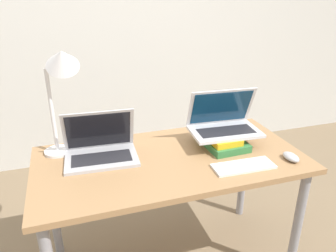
{
  "coord_description": "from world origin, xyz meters",
  "views": [
    {
      "loc": [
        -0.48,
        -1.08,
        1.54
      ],
      "look_at": [
        -0.01,
        0.35,
        0.9
      ],
      "focal_mm": 35.0,
      "sensor_mm": 36.0,
      "label": 1
    }
  ],
  "objects_px": {
    "book_stack": "(222,141)",
    "mouse": "(291,157)",
    "desk_lamp": "(61,72)",
    "laptop_left": "(101,149)",
    "wireless_keyboard": "(243,166)",
    "laptop_on_books": "(224,123)"
  },
  "relations": [
    {
      "from": "book_stack",
      "to": "desk_lamp",
      "type": "bearing_deg",
      "value": 168.29
    },
    {
      "from": "book_stack",
      "to": "desk_lamp",
      "type": "relative_size",
      "value": 0.46
    },
    {
      "from": "book_stack",
      "to": "laptop_on_books",
      "type": "distance_m",
      "value": 0.1
    },
    {
      "from": "mouse",
      "to": "book_stack",
      "type": "bearing_deg",
      "value": 136.12
    },
    {
      "from": "laptop_on_books",
      "to": "wireless_keyboard",
      "type": "relative_size",
      "value": 1.26
    },
    {
      "from": "desk_lamp",
      "to": "mouse",
      "type": "bearing_deg",
      "value": -21.45
    },
    {
      "from": "laptop_left",
      "to": "wireless_keyboard",
      "type": "bearing_deg",
      "value": -26.17
    },
    {
      "from": "book_stack",
      "to": "wireless_keyboard",
      "type": "relative_size",
      "value": 0.88
    },
    {
      "from": "wireless_keyboard",
      "to": "desk_lamp",
      "type": "relative_size",
      "value": 0.53
    },
    {
      "from": "laptop_left",
      "to": "mouse",
      "type": "height_order",
      "value": "laptop_left"
    },
    {
      "from": "laptop_on_books",
      "to": "desk_lamp",
      "type": "relative_size",
      "value": 0.66
    },
    {
      "from": "book_stack",
      "to": "laptop_on_books",
      "type": "xyz_separation_m",
      "value": [
        0.02,
        0.04,
        0.09
      ]
    },
    {
      "from": "book_stack",
      "to": "mouse",
      "type": "height_order",
      "value": "book_stack"
    },
    {
      "from": "wireless_keyboard",
      "to": "book_stack",
      "type": "bearing_deg",
      "value": 88.53
    },
    {
      "from": "wireless_keyboard",
      "to": "laptop_on_books",
      "type": "bearing_deg",
      "value": 84.75
    },
    {
      "from": "laptop_left",
      "to": "mouse",
      "type": "bearing_deg",
      "value": -19.64
    },
    {
      "from": "mouse",
      "to": "laptop_on_books",
      "type": "bearing_deg",
      "value": 129.91
    },
    {
      "from": "laptop_on_books",
      "to": "wireless_keyboard",
      "type": "bearing_deg",
      "value": -95.25
    },
    {
      "from": "laptop_left",
      "to": "book_stack",
      "type": "bearing_deg",
      "value": -6.6
    },
    {
      "from": "laptop_on_books",
      "to": "laptop_left",
      "type": "bearing_deg",
      "value": 176.77
    },
    {
      "from": "desk_lamp",
      "to": "laptop_left",
      "type": "bearing_deg",
      "value": -31.78
    },
    {
      "from": "book_stack",
      "to": "desk_lamp",
      "type": "xyz_separation_m",
      "value": [
        -0.81,
        0.17,
        0.41
      ]
    }
  ]
}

